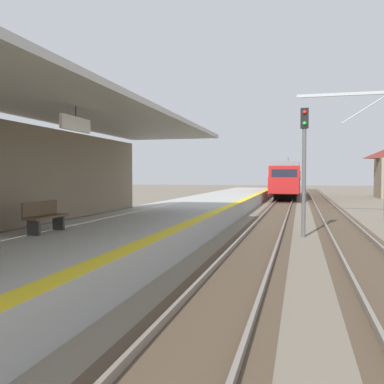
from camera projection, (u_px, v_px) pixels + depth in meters
station_platform at (152, 225)px, 17.30m from camera, size 5.00×80.00×0.91m
track_pair_nearest_platform at (268, 227)px, 20.10m from camera, size 2.34×120.00×0.16m
track_pair_middle at (343, 229)px, 19.25m from camera, size 2.34×120.00×0.16m
approaching_train at (287, 178)px, 47.73m from camera, size 2.93×19.60×4.76m
rail_signal_post at (304, 158)px, 16.98m from camera, size 0.32×0.34×5.20m
catenary_pylon_far_side at (383, 155)px, 22.45m from camera, size 5.00×0.40×7.50m
platform_bench at (44, 216)px, 11.83m from camera, size 0.45×1.60×0.88m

